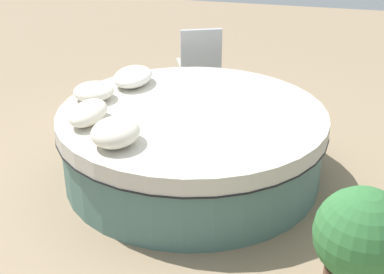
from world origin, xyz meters
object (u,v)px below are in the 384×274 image
(throw_pillow_0, at_px, (133,77))
(throw_pillow_2, at_px, (88,113))
(round_bed, at_px, (192,143))
(throw_pillow_3, at_px, (116,132))
(patio_chair, at_px, (199,59))
(planter, at_px, (360,248))
(throw_pillow_1, at_px, (94,91))

(throw_pillow_0, bearing_deg, throw_pillow_2, 176.85)
(round_bed, bearing_deg, throw_pillow_2, 120.59)
(throw_pillow_3, relative_size, patio_chair, 0.47)
(throw_pillow_3, height_order, planter, planter)
(round_bed, distance_m, planter, 2.17)
(throw_pillow_3, bearing_deg, throw_pillow_0, 14.29)
(round_bed, distance_m, throw_pillow_1, 1.09)
(throw_pillow_0, distance_m, throw_pillow_3, 1.38)
(round_bed, height_order, throw_pillow_3, throw_pillow_3)
(planter, bearing_deg, patio_chair, 28.43)
(throw_pillow_3, relative_size, planter, 0.47)
(round_bed, relative_size, patio_chair, 2.60)
(throw_pillow_2, height_order, throw_pillow_3, throw_pillow_3)
(throw_pillow_2, xyz_separation_m, patio_chair, (2.43, -0.43, -0.23))
(throw_pillow_0, height_order, throw_pillow_2, throw_pillow_2)
(throw_pillow_1, height_order, planter, planter)
(round_bed, bearing_deg, planter, -136.14)
(throw_pillow_1, distance_m, patio_chair, 2.02)
(round_bed, distance_m, throw_pillow_0, 1.02)
(round_bed, bearing_deg, throw_pillow_0, 56.52)
(round_bed, bearing_deg, throw_pillow_1, 88.55)
(throw_pillow_0, bearing_deg, round_bed, -123.48)
(throw_pillow_1, bearing_deg, throw_pillow_0, -25.54)
(patio_chair, distance_m, planter, 3.98)
(throw_pillow_2, xyz_separation_m, planter, (-1.07, -2.32, -0.23))
(throw_pillow_0, bearing_deg, planter, -132.35)
(throw_pillow_1, bearing_deg, throw_pillow_2, -161.02)
(throw_pillow_2, bearing_deg, planter, -114.72)
(planter, bearing_deg, throw_pillow_1, 57.65)
(throw_pillow_0, distance_m, throw_pillow_2, 1.00)
(throw_pillow_3, bearing_deg, throw_pillow_2, 49.23)
(throw_pillow_1, bearing_deg, planter, -122.35)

